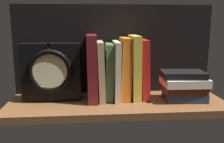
# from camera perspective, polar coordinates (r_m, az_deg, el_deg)

# --- Properties ---
(ground_plane) EXTENTS (0.78, 0.27, 0.03)m
(ground_plane) POSITION_cam_1_polar(r_m,az_deg,el_deg) (0.91, 1.18, -7.53)
(ground_plane) COLOR brown
(back_panel) EXTENTS (0.78, 0.01, 0.35)m
(back_panel) POSITION_cam_1_polar(r_m,az_deg,el_deg) (1.00, 0.45, 5.09)
(back_panel) COLOR black
(back_panel) RESTS_ON ground_plane
(book_maroon_dawkins) EXTENTS (0.04, 0.17, 0.24)m
(book_maroon_dawkins) POSITION_cam_1_polar(r_m,az_deg,el_deg) (0.91, -4.56, 0.93)
(book_maroon_dawkins) COLOR maroon
(book_maroon_dawkins) RESTS_ON ground_plane
(book_tan_shortstories) EXTENTS (0.03, 0.15, 0.21)m
(book_tan_shortstories) POSITION_cam_1_polar(r_m,az_deg,el_deg) (0.91, -2.58, 0.23)
(book_tan_shortstories) COLOR tan
(book_tan_shortstories) RESTS_ON ground_plane
(book_green_romantic) EXTENTS (0.04, 0.12, 0.21)m
(book_green_romantic) POSITION_cam_1_polar(r_m,az_deg,el_deg) (0.92, -0.73, -0.01)
(book_green_romantic) COLOR #476B44
(book_green_romantic) RESTS_ON ground_plane
(book_cream_twain) EXTENTS (0.02, 0.15, 0.21)m
(book_cream_twain) POSITION_cam_1_polar(r_m,az_deg,el_deg) (0.92, 1.03, 0.28)
(book_cream_twain) COLOR beige
(book_cream_twain) RESTS_ON ground_plane
(book_orange_pandolfini) EXTENTS (0.04, 0.13, 0.23)m
(book_orange_pandolfini) POSITION_cam_1_polar(r_m,az_deg,el_deg) (0.92, 2.96, 0.71)
(book_orange_pandolfini) COLOR orange
(book_orange_pandolfini) RESTS_ON ground_plane
(book_yellow_seinlanguage) EXTENTS (0.03, 0.13, 0.23)m
(book_yellow_seinlanguage) POSITION_cam_1_polar(r_m,az_deg,el_deg) (0.93, 5.19, 0.99)
(book_yellow_seinlanguage) COLOR gold
(book_yellow_seinlanguage) RESTS_ON ground_plane
(book_red_requiem) EXTENTS (0.04, 0.12, 0.22)m
(book_red_requiem) POSITION_cam_1_polar(r_m,az_deg,el_deg) (0.93, 7.11, 0.56)
(book_red_requiem) COLOR red
(book_red_requiem) RESTS_ON ground_plane
(framed_clock) EXTENTS (0.21, 0.07, 0.21)m
(framed_clock) POSITION_cam_1_polar(r_m,az_deg,el_deg) (0.92, -13.74, -0.08)
(framed_clock) COLOR black
(framed_clock) RESTS_ON ground_plane
(book_stack_side) EXTENTS (0.17, 0.12, 0.11)m
(book_stack_side) POSITION_cam_1_polar(r_m,az_deg,el_deg) (0.94, 16.17, -3.12)
(book_stack_side) COLOR #232D4C
(book_stack_side) RESTS_ON ground_plane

